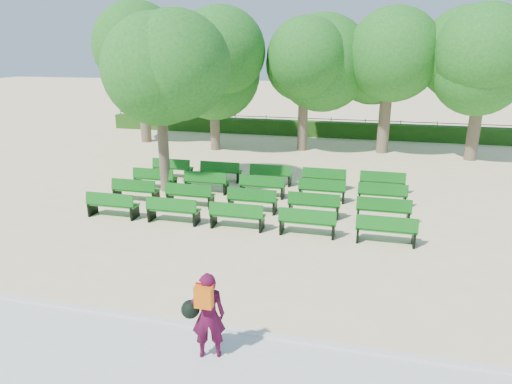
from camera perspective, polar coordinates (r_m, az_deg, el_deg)
ground at (r=14.55m, az=0.35°, el=-2.93°), size 120.00×120.00×0.00m
paving at (r=8.38m, az=-12.38°, el=-20.18°), size 30.00×2.20×0.06m
curb at (r=9.21m, az=-9.16°, el=-15.97°), size 30.00×0.12×0.10m
hedge at (r=27.83m, az=7.18°, el=7.85°), size 26.00×0.70×0.90m
fence at (r=28.30m, az=7.25°, el=7.08°), size 26.00×0.10×1.02m
tree_line at (r=24.02m, az=5.97°, el=5.25°), size 21.80×6.80×7.04m
bench_array at (r=15.64m, az=0.15°, el=-1.12°), size 1.63×0.55×1.02m
tree_among at (r=16.70m, az=-11.97°, el=13.12°), size 4.21×4.21×5.82m
person at (r=7.90m, az=-6.19°, el=-14.94°), size 0.78×0.54×1.56m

